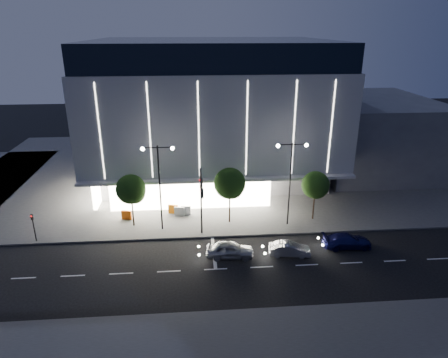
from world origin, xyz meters
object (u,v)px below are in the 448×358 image
tree_left (131,191)px  car_lead (230,250)px  tree_right (316,186)px  ped_signal_far (33,225)px  barrier_b (186,210)px  tree_mid (230,185)px  car_third (347,241)px  car_second (290,249)px  barrier_d (179,211)px  barrier_a (127,215)px  street_lamp_east (291,172)px  traffic_mast (201,194)px  barrier_c (173,209)px  street_lamp_west (159,176)px

tree_left → car_lead: tree_left is taller
tree_right → car_lead: size_ratio=1.28×
ped_signal_far → barrier_b: (14.38, 4.62, -1.24)m
tree_mid → barrier_b: bearing=155.7°
car_third → tree_left: bearing=75.0°
tree_mid → car_second: 9.13m
barrier_b → barrier_d: 0.74m
tree_left → barrier_a: (-0.96, 1.45, -3.38)m
street_lamp_east → barrier_a: size_ratio=8.18×
tree_mid → car_third: 12.58m
ped_signal_far → traffic_mast: bearing=-4.1°
street_lamp_east → barrier_b: bearing=163.6°
car_third → barrier_b: bearing=63.3°
street_lamp_east → ped_signal_far: 25.37m
tree_left → traffic_mast: bearing=-27.8°
car_lead → tree_right: bearing=-49.9°
car_third → car_lead: bearing=95.1°
tree_left → car_second: (14.81, -6.81, -3.42)m
traffic_mast → street_lamp_east: (9.00, 2.66, 0.93)m
ped_signal_far → tree_right: 28.21m
barrier_b → tree_mid: bearing=-15.8°
barrier_c → tree_left: bearing=-133.1°
tree_mid → barrier_b: (-4.65, 2.10, -3.68)m
tree_right → barrier_c: (-15.05, 2.53, -3.23)m
traffic_mast → car_third: traffic_mast is taller
barrier_a → barrier_d: size_ratio=1.00×
street_lamp_east → tree_right: size_ratio=1.63×
street_lamp_east → tree_left: bearing=176.3°
traffic_mast → barrier_a: traffic_mast is taller
barrier_d → barrier_a: bearing=-162.0°
car_third → barrier_a: size_ratio=4.18×
barrier_c → car_third: bearing=-12.5°
car_third → barrier_c: bearing=64.1°
tree_left → car_lead: (9.39, -6.67, -3.30)m
car_lead → car_second: (5.42, -0.15, -0.12)m
traffic_mast → car_second: size_ratio=1.89×
street_lamp_east → ped_signal_far: bearing=-176.6°
barrier_a → car_third: bearing=-4.0°
car_lead → barrier_d: bearing=34.3°
ped_signal_far → car_second: bearing=-10.2°
car_lead → traffic_mast: bearing=44.4°
ped_signal_far → tree_left: (9.03, 2.52, 2.15)m
barrier_c → barrier_d: same height
tree_mid → car_lead: size_ratio=1.43×
street_lamp_east → car_second: 7.96m
tree_right → car_second: bearing=-121.6°
tree_mid → barrier_a: bearing=172.4°
street_lamp_west → tree_mid: (7.03, 1.02, -1.62)m
barrier_a → traffic_mast: bearing=-18.2°
street_lamp_west → barrier_d: bearing=60.5°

